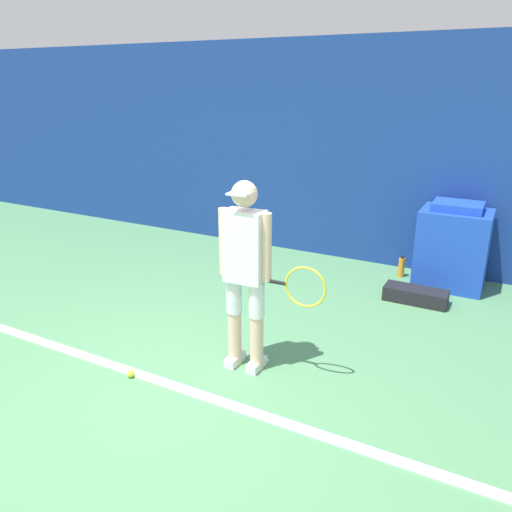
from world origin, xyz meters
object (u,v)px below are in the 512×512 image
equipment_bag (416,295)px  water_bottle (401,267)px  covered_chair (453,247)px  tennis_player (247,269)px  tennis_ball (131,374)px

equipment_bag → water_bottle: 0.82m
equipment_bag → water_bottle: bearing=114.4°
covered_chair → equipment_bag: covered_chair is taller
tennis_player → water_bottle: bearing=72.5°
tennis_player → tennis_ball: (-0.82, -0.64, -0.92)m
covered_chair → water_bottle: size_ratio=3.82×
tennis_player → water_bottle: (0.73, 2.91, -0.82)m
equipment_bag → water_bottle: size_ratio=2.56×
covered_chair → equipment_bag: (-0.26, -0.73, -0.43)m
tennis_player → equipment_bag: tennis_player is taller
tennis_player → equipment_bag: size_ratio=2.37×
tennis_player → covered_chair: tennis_player is taller
tennis_player → tennis_ball: 1.39m
covered_chair → tennis_ball: bearing=-121.2°
tennis_ball → equipment_bag: (1.89, 2.81, 0.05)m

